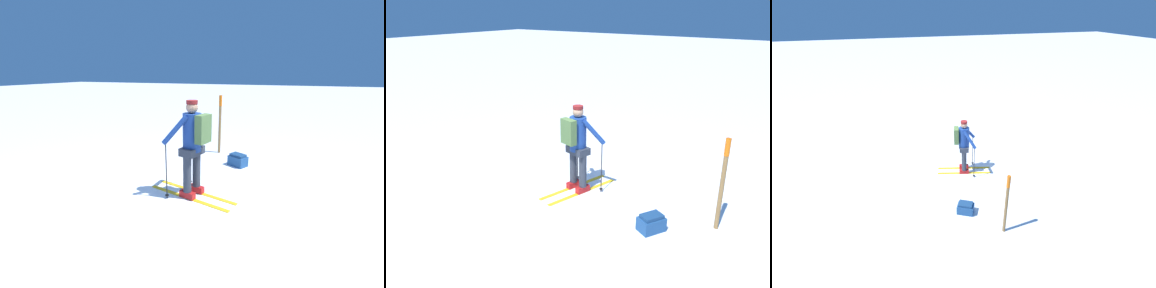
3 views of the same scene
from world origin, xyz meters
TOP-DOWN VIEW (x-y plane):
  - ground_plane at (0.00, 0.00)m, footprint 80.00×80.00m
  - skier at (-0.02, 0.11)m, footprint 0.91×1.75m
  - dropped_backpack at (-1.87, 0.59)m, footprint 0.46×0.51m
  - trail_marker at (-2.75, -0.10)m, footprint 0.09×0.09m

SIDE VIEW (x-z plane):
  - ground_plane at x=0.00m, z-range 0.00..0.00m
  - dropped_backpack at x=-1.87m, z-range -0.01..0.29m
  - trail_marker at x=-2.75m, z-range 0.13..1.74m
  - skier at x=-0.02m, z-range 0.13..1.90m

